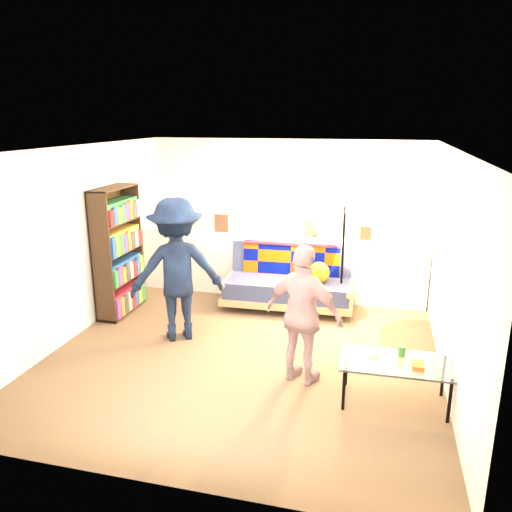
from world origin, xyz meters
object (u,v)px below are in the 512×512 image
Objects in this scene: bookshelf at (118,255)px; coffee_table at (397,364)px; futon_sofa at (290,282)px; person_left at (177,270)px; person_right at (303,315)px; floor_lamp at (345,235)px.

bookshelf reaches higher than coffee_table.
person_left reaches higher than futon_sofa.
coffee_table is at bearing 132.56° from person_left.
person_right is (2.85, -1.32, -0.09)m from bookshelf.
floor_lamp is at bearing 13.82° from bookshelf.
futon_sofa is 1.28× the size of person_right.
person_right is (-0.25, -2.09, -0.39)m from floor_lamp.
bookshelf is at bearing 158.10° from coffee_table.
person_left reaches higher than person_right.
floor_lamp reaches higher than person_right.
floor_lamp is (0.77, -0.03, 0.77)m from futon_sofa.
futon_sofa is 1.06× the size of bookshelf.
person_right is at bearing -96.93° from floor_lamp.
bookshelf is 1.20× the size of person_right.
person_left is (1.15, -0.61, 0.06)m from bookshelf.
person_right is at bearing -76.25° from futon_sofa.
bookshelf is 1.68× the size of coffee_table.
person_left is (-1.96, -1.37, -0.25)m from floor_lamp.
bookshelf is 4.13m from coffee_table.
person_left is (-2.66, 0.93, 0.48)m from coffee_table.
bookshelf reaches higher than futon_sofa.
futon_sofa is at bearing 177.82° from floor_lamp.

